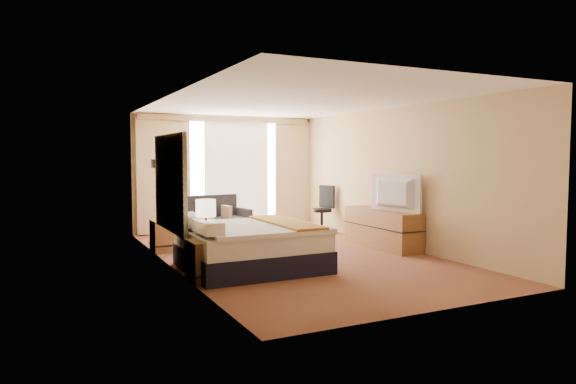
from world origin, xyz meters
name	(u,v)px	position (x,y,z in m)	size (l,w,h in m)	color
floor	(294,255)	(0.00, 0.00, 0.00)	(4.20, 7.00, 0.02)	#561819
ceiling	(294,102)	(0.00, 0.00, 2.60)	(4.20, 7.00, 0.02)	white
wall_back	(226,173)	(0.00, 3.50, 1.30)	(4.20, 0.02, 2.60)	tan
wall_front	(441,193)	(0.00, -3.50, 1.30)	(4.20, 0.02, 2.60)	tan
wall_left	(170,182)	(-2.10, 0.00, 1.30)	(0.02, 7.00, 2.60)	tan
wall_right	(394,177)	(2.10, 0.00, 1.30)	(0.02, 7.00, 2.60)	tan
headboard	(170,183)	(-2.06, 0.20, 1.28)	(0.06, 1.85, 1.50)	black
nightstand_left	(206,260)	(-1.87, -1.05, 0.28)	(0.45, 0.52, 0.55)	olive
nightstand_right	(165,235)	(-1.87, 1.45, 0.28)	(0.45, 0.52, 0.55)	olive
media_dresser	(382,228)	(1.83, 0.00, 0.35)	(0.50, 1.80, 0.70)	olive
window	(236,172)	(0.25, 3.47, 1.32)	(2.30, 0.02, 2.30)	white
curtains	(227,169)	(0.00, 3.39, 1.41)	(4.12, 0.19, 2.56)	beige
bed	(251,246)	(-1.06, -0.65, 0.35)	(1.95, 1.78, 0.95)	black
loveseat	(214,223)	(-0.61, 2.51, 0.29)	(1.48, 0.93, 0.87)	#54181F
floor_lamp	(156,184)	(-1.84, 2.30, 1.15)	(0.21, 0.21, 1.63)	black
desk_chair	(323,211)	(1.80, 2.12, 0.46)	(0.52, 0.52, 1.04)	black
lamp_left	(206,209)	(-1.89, -1.11, 0.99)	(0.27, 0.27, 0.56)	black
lamp_right	(166,197)	(-1.84, 1.41, 0.97)	(0.26, 0.26, 0.55)	black
tissue_box	(208,237)	(-1.84, -1.06, 0.60)	(0.11, 0.11, 0.10)	#8BB4D7
telephone	(169,217)	(-1.76, 1.54, 0.59)	(0.19, 0.15, 0.07)	black
television	(391,193)	(1.78, -0.34, 1.03)	(1.16, 0.15, 0.67)	black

